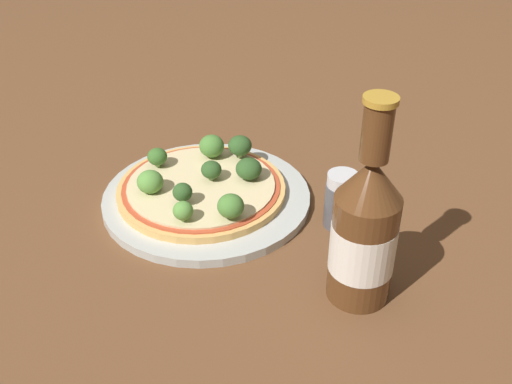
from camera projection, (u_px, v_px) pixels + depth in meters
name	position (u px, v px, depth m)	size (l,w,h in m)	color
ground_plane	(205.00, 196.00, 0.82)	(3.00, 3.00, 0.00)	brown
plate	(207.00, 197.00, 0.81)	(0.28, 0.28, 0.01)	#B2B7B2
pizza	(201.00, 188.00, 0.80)	(0.23, 0.23, 0.01)	tan
broccoli_floret_0	(249.00, 169.00, 0.80)	(0.04, 0.04, 0.03)	#7A9E5B
broccoli_floret_1	(231.00, 206.00, 0.73)	(0.03, 0.03, 0.03)	#7A9E5B
broccoli_floret_2	(150.00, 182.00, 0.78)	(0.03, 0.03, 0.03)	#7A9E5B
broccoli_floret_3	(183.00, 211.00, 0.72)	(0.02, 0.02, 0.03)	#7A9E5B
broccoli_floret_4	(211.00, 170.00, 0.80)	(0.03, 0.03, 0.03)	#7A9E5B
broccoli_floret_5	(212.00, 146.00, 0.85)	(0.04, 0.04, 0.03)	#7A9E5B
broccoli_floret_6	(240.00, 146.00, 0.85)	(0.03, 0.03, 0.03)	#7A9E5B
broccoli_floret_7	(186.00, 193.00, 0.75)	(0.03, 0.03, 0.03)	#7A9E5B
broccoli_floret_8	(157.00, 157.00, 0.83)	(0.03, 0.03, 0.03)	#7A9E5B
beer_bottle	(365.00, 230.00, 0.61)	(0.07, 0.07, 0.24)	#563319
pepper_shaker	(341.00, 200.00, 0.75)	(0.04, 0.04, 0.08)	#4C4C51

